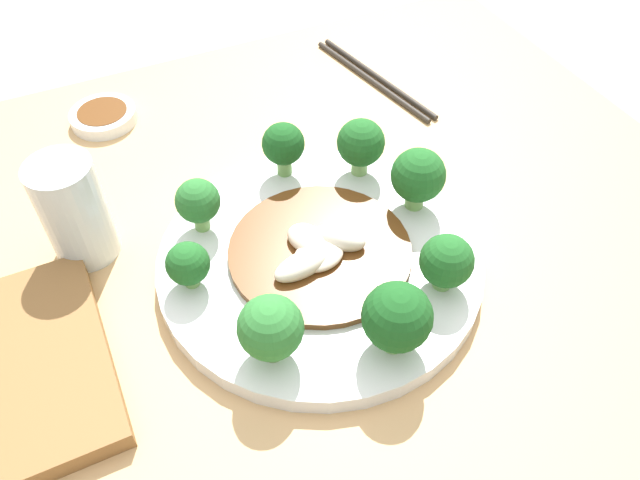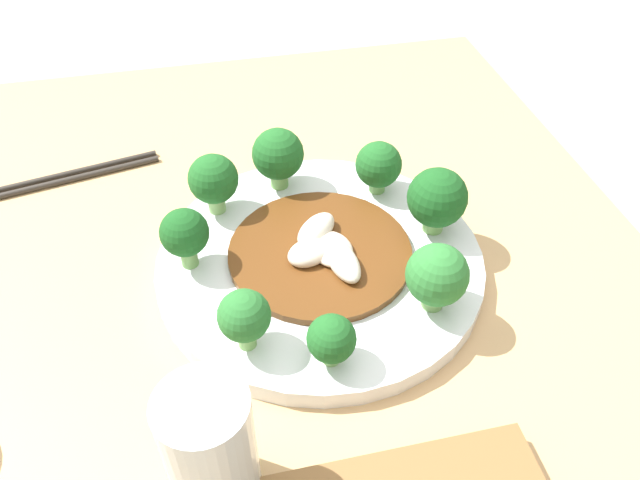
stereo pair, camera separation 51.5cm
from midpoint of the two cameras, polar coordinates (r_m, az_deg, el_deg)
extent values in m
cube|color=tan|center=(0.90, 12.15, -23.61)|extent=(0.95, 0.76, 0.77)
cylinder|color=silver|center=(0.55, 22.95, -12.48)|extent=(0.31, 0.31, 0.02)
cylinder|color=#7AAD5B|center=(0.53, 33.35, -20.27)|extent=(0.02, 0.02, 0.02)
sphere|color=#19511E|center=(0.50, 34.92, -18.74)|extent=(0.06, 0.06, 0.06)
cylinder|color=#7AAD5B|center=(0.52, 10.34, -8.82)|extent=(0.02, 0.02, 0.02)
sphere|color=#286B2D|center=(0.50, 10.76, -7.10)|extent=(0.04, 0.04, 0.04)
cylinder|color=#70A356|center=(0.58, 17.03, -1.77)|extent=(0.02, 0.02, 0.02)
sphere|color=#19511E|center=(0.56, 17.68, 0.15)|extent=(0.05, 0.05, 0.05)
cylinder|color=#7AAD5B|center=(0.49, 11.26, -16.09)|extent=(0.01, 0.01, 0.01)
sphere|color=#1E5B23|center=(0.47, 11.66, -14.88)|extent=(0.04, 0.04, 0.04)
cylinder|color=#7AAD5B|center=(0.61, 30.26, -5.28)|extent=(0.02, 0.02, 0.02)
sphere|color=#1E5B23|center=(0.59, 31.42, -3.40)|extent=(0.05, 0.05, 0.05)
cylinder|color=#89B76B|center=(0.61, 24.24, -1.63)|extent=(0.02, 0.02, 0.02)
sphere|color=#1E5B23|center=(0.59, 25.13, 0.28)|extent=(0.05, 0.05, 0.05)
cylinder|color=#70A356|center=(0.57, 35.12, -13.63)|extent=(0.02, 0.02, 0.01)
sphere|color=#1E5B23|center=(0.56, 36.33, -12.22)|extent=(0.05, 0.05, 0.05)
cylinder|color=#70A356|center=(0.48, 22.65, -23.22)|extent=(0.02, 0.02, 0.02)
sphere|color=#2D7533|center=(0.45, 23.82, -21.89)|extent=(0.05, 0.05, 0.05)
cylinder|color=#5B3314|center=(0.54, 23.37, -11.76)|extent=(0.18, 0.18, 0.01)
ellipsoid|color=silver|center=(0.51, 22.80, -13.68)|extent=(0.06, 0.04, 0.02)
ellipsoid|color=beige|center=(0.53, 22.22, -10.61)|extent=(0.05, 0.05, 0.02)
ellipsoid|color=beige|center=(0.53, 23.85, -12.36)|extent=(0.06, 0.05, 0.01)
ellipsoid|color=silver|center=(0.54, 25.32, -10.28)|extent=(0.06, 0.06, 0.02)
cylinder|color=silver|center=(0.48, -2.78, -8.57)|extent=(0.06, 0.06, 0.11)
cylinder|color=#2D2823|center=(0.78, 21.75, 8.73)|extent=(0.05, 0.22, 0.01)
cylinder|color=#2D2823|center=(0.77, 21.22, 8.43)|extent=(0.05, 0.22, 0.01)
cylinder|color=silver|center=(0.66, -5.00, 4.63)|extent=(0.08, 0.08, 0.01)
cylinder|color=#5B3314|center=(0.65, -5.03, 5.01)|extent=(0.06, 0.06, 0.00)
camera|label=1|loc=(0.26, 118.38, -22.59)|focal=35.00mm
camera|label=2|loc=(0.26, -61.62, 22.59)|focal=35.00mm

